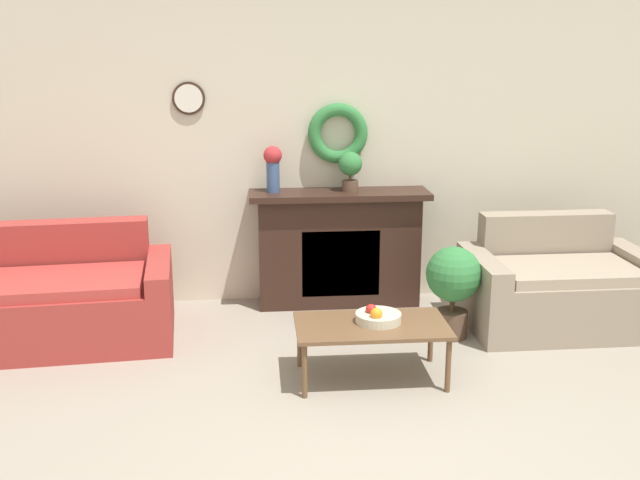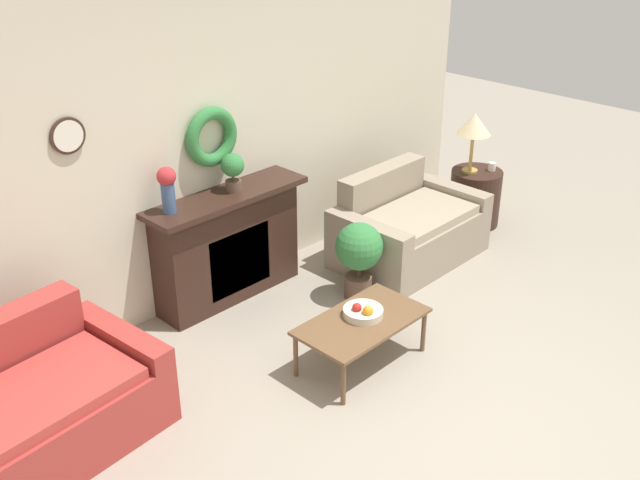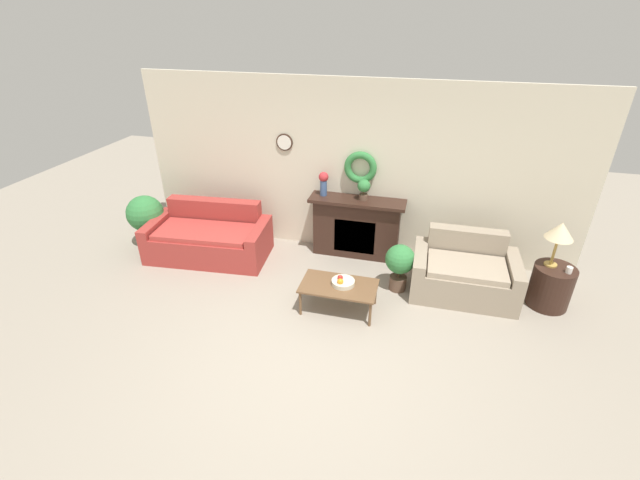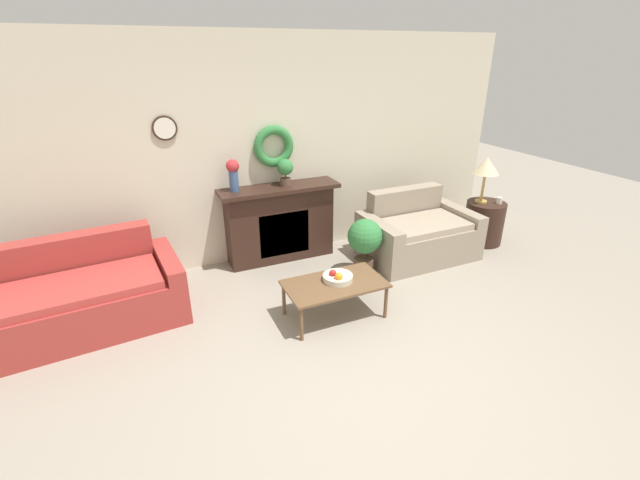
% 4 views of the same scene
% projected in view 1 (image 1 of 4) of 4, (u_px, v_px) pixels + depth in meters
% --- Properties ---
extents(ground_plane, '(16.00, 16.00, 0.00)m').
position_uv_depth(ground_plane, '(372.00, 470.00, 3.88)').
color(ground_plane, gray).
extents(wall_back, '(6.80, 0.17, 2.70)m').
position_uv_depth(wall_back, '(323.00, 142.00, 6.21)').
color(wall_back, beige).
rests_on(wall_back, ground_plane).
extents(fireplace, '(1.47, 0.41, 0.97)m').
position_uv_depth(fireplace, '(339.00, 247.00, 6.25)').
color(fireplace, '#331E16').
rests_on(fireplace, ground_plane).
extents(couch_left, '(1.94, 1.11, 0.82)m').
position_uv_depth(couch_left, '(43.00, 301.00, 5.51)').
color(couch_left, '#9E332D').
rests_on(couch_left, ground_plane).
extents(loveseat_right, '(1.41, 0.92, 0.83)m').
position_uv_depth(loveseat_right, '(558.00, 288.00, 5.81)').
color(loveseat_right, gray).
rests_on(loveseat_right, ground_plane).
extents(coffee_table, '(0.99, 0.55, 0.38)m').
position_uv_depth(coffee_table, '(372.00, 329.00, 4.86)').
color(coffee_table, brown).
rests_on(coffee_table, ground_plane).
extents(fruit_bowl, '(0.30, 0.30, 0.12)m').
position_uv_depth(fruit_bowl, '(378.00, 317.00, 4.87)').
color(fruit_bowl, beige).
rests_on(fruit_bowl, coffee_table).
extents(vase_on_mantel_left, '(0.15, 0.15, 0.38)m').
position_uv_depth(vase_on_mantel_left, '(273.00, 165.00, 6.03)').
color(vase_on_mantel_left, '#3D5684').
rests_on(vase_on_mantel_left, fireplace).
extents(potted_plant_on_mantel, '(0.19, 0.19, 0.32)m').
position_uv_depth(potted_plant_on_mantel, '(350.00, 168.00, 6.07)').
color(potted_plant_on_mantel, brown).
rests_on(potted_plant_on_mantel, fireplace).
extents(potted_plant_floor_by_loveseat, '(0.41, 0.41, 0.70)m').
position_uv_depth(potted_plant_floor_by_loveseat, '(453.00, 281.00, 5.54)').
color(potted_plant_floor_by_loveseat, brown).
rests_on(potted_plant_floor_by_loveseat, ground_plane).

